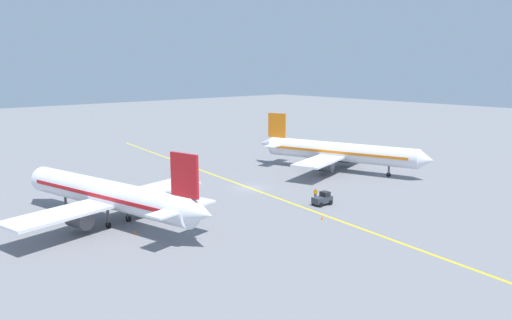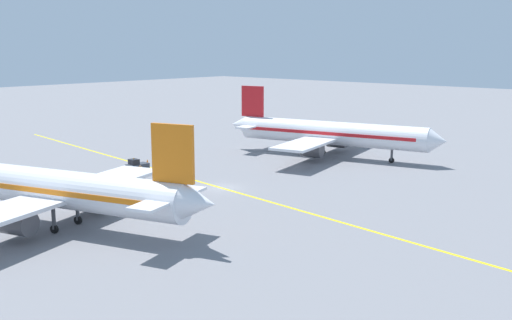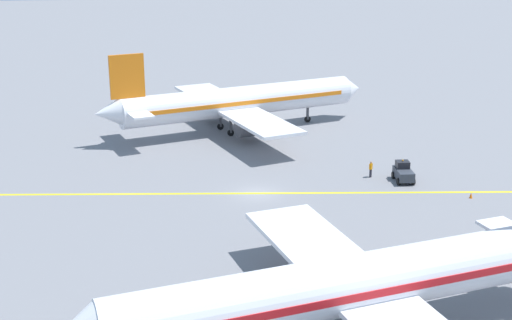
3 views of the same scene
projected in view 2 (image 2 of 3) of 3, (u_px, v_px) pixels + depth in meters
ground_plane at (221, 188)px, 72.84m from camera, size 400.00×400.00×0.00m
apron_yellow_centreline at (221, 188)px, 72.84m from camera, size 15.32×119.12×0.01m
airplane_at_gate at (329, 133)px, 92.56m from camera, size 28.46×35.24×10.60m
airplane_adjacent_stand at (52, 189)px, 56.50m from camera, size 28.26×34.73×10.60m
baggage_tug_dark at (137, 166)px, 81.42m from camera, size 3.09×1.92×2.11m
ground_crew_worker at (140, 171)px, 78.37m from camera, size 0.45×0.42×1.68m
traffic_cone_near_nose at (296, 151)px, 97.12m from camera, size 0.32×0.32×0.55m
traffic_cone_mid_apron at (147, 161)px, 88.61m from camera, size 0.32×0.32×0.55m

